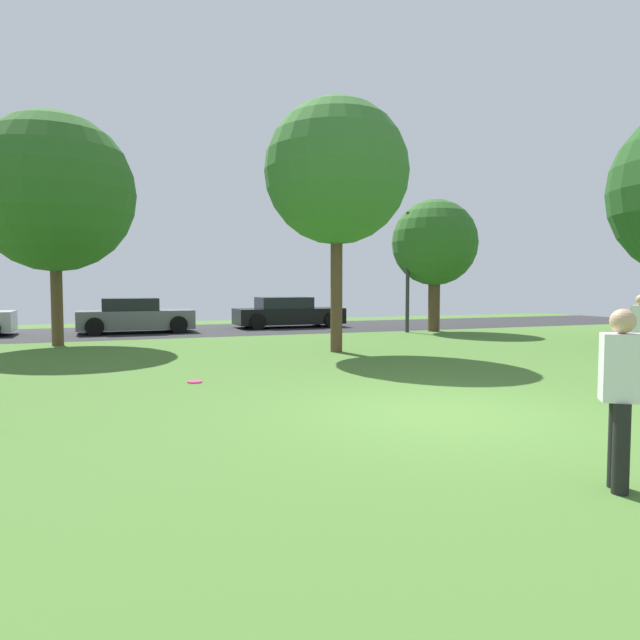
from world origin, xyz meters
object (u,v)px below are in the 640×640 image
(oak_tree_right, at_px, (337,172))
(frisbee_disc, at_px, (195,382))
(parked_car_grey, at_px, (135,317))
(person_thrower, at_px, (621,392))
(person_bystander, at_px, (640,331))
(maple_tree_near, at_px, (54,193))
(oak_tree_center, at_px, (435,243))
(street_lamp_post, at_px, (408,272))
(parked_car_black, at_px, (288,313))

(oak_tree_right, height_order, frisbee_disc, oak_tree_right)
(parked_car_grey, bearing_deg, person_thrower, -81.14)
(person_bystander, bearing_deg, frisbee_disc, 53.99)
(maple_tree_near, relative_size, person_bystander, 4.26)
(oak_tree_right, height_order, oak_tree_center, oak_tree_right)
(oak_tree_center, relative_size, frisbee_disc, 18.68)
(frisbee_disc, xyz_separation_m, street_lamp_post, (9.23, 8.39, 2.24))
(person_bystander, distance_m, parked_car_grey, 16.62)
(maple_tree_near, height_order, person_bystander, maple_tree_near)
(maple_tree_near, distance_m, street_lamp_post, 12.19)
(maple_tree_near, bearing_deg, frisbee_disc, -70.96)
(parked_car_black, bearing_deg, oak_tree_center, -40.87)
(frisbee_disc, xyz_separation_m, parked_car_grey, (-0.37, 11.89, 0.59))
(maple_tree_near, relative_size, parked_car_grey, 1.64)
(oak_tree_right, bearing_deg, parked_car_black, 80.25)
(maple_tree_near, distance_m, frisbee_disc, 9.54)
(maple_tree_near, distance_m, person_thrower, 16.18)
(oak_tree_center, xyz_separation_m, street_lamp_post, (-1.21, -0.07, -1.13))
(oak_tree_right, relative_size, person_bystander, 4.18)
(maple_tree_near, relative_size, frisbee_disc, 25.08)
(maple_tree_near, xyz_separation_m, street_lamp_post, (11.98, 0.41, -2.21))
(oak_tree_center, distance_m, street_lamp_post, 1.65)
(oak_tree_center, xyz_separation_m, person_bystander, (-2.00, -10.66, -2.51))
(maple_tree_near, height_order, parked_car_black, maple_tree_near)
(oak_tree_center, relative_size, parked_car_black, 1.11)
(parked_car_grey, bearing_deg, maple_tree_near, -121.41)
(person_bystander, bearing_deg, parked_car_grey, 10.63)
(oak_tree_right, xyz_separation_m, parked_car_black, (1.53, 8.93, -4.13))
(oak_tree_right, distance_m, person_thrower, 11.23)
(oak_tree_right, relative_size, frisbee_disc, 24.59)
(maple_tree_near, bearing_deg, person_bystander, -42.30)
(parked_car_grey, xyz_separation_m, street_lamp_post, (9.59, -3.50, 1.65))
(maple_tree_near, height_order, frisbee_disc, maple_tree_near)
(oak_tree_center, height_order, parked_car_black, oak_tree_center)
(oak_tree_center, distance_m, frisbee_disc, 13.85)
(person_bystander, distance_m, parked_car_black, 14.89)
(oak_tree_right, xyz_separation_m, frisbee_disc, (-4.29, -3.52, -4.71))
(frisbee_disc, bearing_deg, person_thrower, -69.60)
(oak_tree_center, distance_m, person_bystander, 11.13)
(parked_car_grey, xyz_separation_m, parked_car_black, (6.19, 0.56, -0.01))
(street_lamp_post, bearing_deg, oak_tree_right, -135.44)
(maple_tree_near, bearing_deg, parked_car_black, 27.55)
(oak_tree_center, height_order, parked_car_grey, oak_tree_center)
(person_thrower, height_order, parked_car_black, person_thrower)
(frisbee_disc, bearing_deg, street_lamp_post, 42.27)
(person_bystander, relative_size, parked_car_black, 0.35)
(maple_tree_near, bearing_deg, oak_tree_right, -32.33)
(person_thrower, bearing_deg, parked_car_grey, -44.90)
(oak_tree_right, height_order, street_lamp_post, oak_tree_right)
(person_bystander, bearing_deg, street_lamp_post, -25.63)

